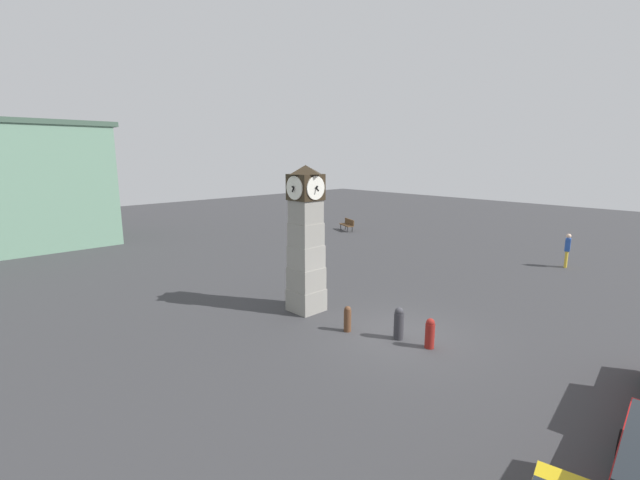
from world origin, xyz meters
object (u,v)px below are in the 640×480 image
object	(u,v)px
clock_tower	(306,242)
bench	(347,224)
bollard_near_tower	(430,333)
bollard_mid_row	(399,323)
bollard_far_row	(348,319)
pedestrian_by_cars	(567,248)

from	to	relation	value
clock_tower	bench	world-z (taller)	clock_tower
bollard_near_tower	bollard_mid_row	distance (m)	1.05
bollard_far_row	bench	xyz separation A→B (m)	(14.07, 12.94, 0.08)
bollard_far_row	pedestrian_by_cars	size ratio (longest dim) A/B	0.49
pedestrian_by_cars	bench	bearing A→B (deg)	90.70
clock_tower	bollard_far_row	world-z (taller)	clock_tower
bollard_near_tower	bench	bearing A→B (deg)	49.62
bollard_far_row	pedestrian_by_cars	distance (m)	14.46
bench	pedestrian_by_cars	size ratio (longest dim) A/B	0.94
bollard_far_row	bollard_mid_row	bearing A→B (deg)	-64.54
clock_tower	bollard_near_tower	world-z (taller)	clock_tower
clock_tower	bollard_mid_row	distance (m)	4.48
bollard_far_row	bench	distance (m)	19.12
clock_tower	bollard_near_tower	xyz separation A→B (m)	(0.56, -4.98, -2.16)
clock_tower	bollard_mid_row	size ratio (longest dim) A/B	5.14
bench	bollard_near_tower	bearing A→B (deg)	-130.38
bollard_mid_row	pedestrian_by_cars	bearing A→B (deg)	-3.28
bollard_mid_row	pedestrian_by_cars	world-z (taller)	pedestrian_by_cars
bollard_near_tower	pedestrian_by_cars	distance (m)	13.39
bollard_near_tower	pedestrian_by_cars	bearing A→B (deg)	1.11
clock_tower	bench	distance (m)	17.44
pedestrian_by_cars	bollard_mid_row	bearing A→B (deg)	176.72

